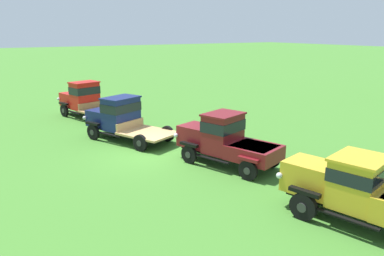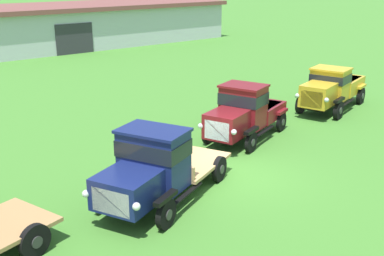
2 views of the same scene
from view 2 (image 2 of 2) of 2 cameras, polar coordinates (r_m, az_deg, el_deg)
name	(u,v)px [view 2 (image 2 of 2)]	position (r m, az deg, el deg)	size (l,w,h in m)	color
ground_plane	(235,175)	(15.82, 5.07, -5.52)	(240.00, 240.00, 0.00)	#3D7528
farm_shed	(89,24)	(45.80, -12.14, 12.00)	(25.50, 9.68, 3.59)	#B2B7BC
vintage_truck_second_in_line	(152,167)	(13.40, -4.78, -4.67)	(5.56, 3.78, 2.22)	black
vintage_truck_midrow_center	(244,112)	(18.82, 6.19, 1.90)	(4.91, 3.08, 2.21)	black
vintage_truck_far_side	(331,87)	(23.85, 16.20, 4.64)	(5.35, 2.98, 2.05)	black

